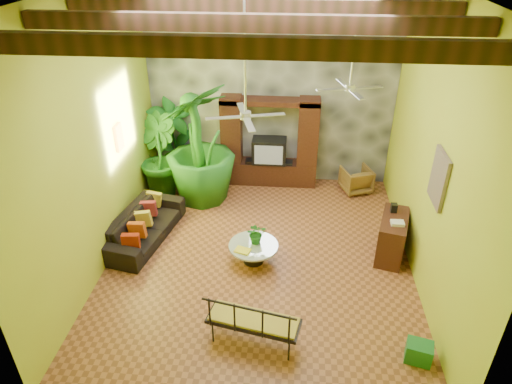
# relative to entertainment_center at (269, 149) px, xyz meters

# --- Properties ---
(ground) EXTENTS (7.00, 7.00, 0.00)m
(ground) POSITION_rel_entertainment_center_xyz_m (0.00, -3.14, -0.97)
(ground) COLOR brown
(ground) RESTS_ON ground
(back_wall) EXTENTS (6.00, 0.02, 5.00)m
(back_wall) POSITION_rel_entertainment_center_xyz_m (0.00, 0.36, 1.53)
(back_wall) COLOR gold
(back_wall) RESTS_ON ground
(left_wall) EXTENTS (0.02, 7.00, 5.00)m
(left_wall) POSITION_rel_entertainment_center_xyz_m (-3.00, -3.14, 1.53)
(left_wall) COLOR gold
(left_wall) RESTS_ON ground
(right_wall) EXTENTS (0.02, 7.00, 5.00)m
(right_wall) POSITION_rel_entertainment_center_xyz_m (3.00, -3.14, 1.53)
(right_wall) COLOR gold
(right_wall) RESTS_ON ground
(stone_accent_wall) EXTENTS (5.98, 0.10, 4.98)m
(stone_accent_wall) POSITION_rel_entertainment_center_xyz_m (0.00, 0.30, 1.53)
(stone_accent_wall) COLOR #3B3E43
(stone_accent_wall) RESTS_ON ground
(ceiling_beams) EXTENTS (5.95, 5.36, 0.22)m
(ceiling_beams) POSITION_rel_entertainment_center_xyz_m (0.00, -3.14, 3.81)
(ceiling_beams) COLOR #371D11
(ceiling_beams) RESTS_ON ceiling
(entertainment_center) EXTENTS (2.40, 0.55, 2.30)m
(entertainment_center) POSITION_rel_entertainment_center_xyz_m (0.00, 0.00, 0.00)
(entertainment_center) COLOR black
(entertainment_center) RESTS_ON ground
(ceiling_fan_front) EXTENTS (1.28, 1.28, 1.86)m
(ceiling_fan_front) POSITION_rel_entertainment_center_xyz_m (-0.20, -3.54, 2.44)
(ceiling_fan_front) COLOR silver
(ceiling_fan_front) RESTS_ON ceiling
(ceiling_fan_back) EXTENTS (1.28, 1.28, 1.86)m
(ceiling_fan_back) POSITION_rel_entertainment_center_xyz_m (1.60, -1.94, 2.44)
(ceiling_fan_back) COLOR silver
(ceiling_fan_back) RESTS_ON ceiling
(wall_art_mask) EXTENTS (0.06, 0.32, 0.55)m
(wall_art_mask) POSITION_rel_entertainment_center_xyz_m (-2.96, -2.14, 1.13)
(wall_art_mask) COLOR gold
(wall_art_mask) RESTS_ON left_wall
(wall_art_painting) EXTENTS (0.06, 0.70, 0.90)m
(wall_art_painting) POSITION_rel_entertainment_center_xyz_m (2.96, -3.74, 1.33)
(wall_art_painting) COLOR #245E85
(wall_art_painting) RESTS_ON right_wall
(sofa) EXTENTS (1.32, 2.39, 0.66)m
(sofa) POSITION_rel_entertainment_center_xyz_m (-2.49, -2.70, -0.63)
(sofa) COLOR black
(sofa) RESTS_ON ground
(wicker_armchair) EXTENTS (0.86, 0.87, 0.63)m
(wicker_armchair) POSITION_rel_entertainment_center_xyz_m (2.21, -0.25, -0.65)
(wicker_armchair) COLOR brown
(wicker_armchair) RESTS_ON ground
(tall_plant_a) EXTENTS (1.42, 1.31, 2.24)m
(tall_plant_a) POSITION_rel_entertainment_center_xyz_m (-2.44, 0.01, 0.15)
(tall_plant_a) COLOR #1B6820
(tall_plant_a) RESTS_ON ground
(tall_plant_b) EXTENTS (1.39, 1.43, 2.03)m
(tall_plant_b) POSITION_rel_entertainment_center_xyz_m (-2.65, -0.78, 0.05)
(tall_plant_b) COLOR #1E5C18
(tall_plant_b) RESTS_ON ground
(tall_plant_c) EXTENTS (2.22, 2.22, 2.89)m
(tall_plant_c) POSITION_rel_entertainment_center_xyz_m (-1.56, -0.93, 0.48)
(tall_plant_c) COLOR #20661A
(tall_plant_c) RESTS_ON ground
(coffee_table) EXTENTS (0.98, 0.98, 0.40)m
(coffee_table) POSITION_rel_entertainment_center_xyz_m (-0.11, -3.26, -0.71)
(coffee_table) COLOR black
(coffee_table) RESTS_ON ground
(centerpiece_plant) EXTENTS (0.45, 0.41, 0.43)m
(centerpiece_plant) POSITION_rel_entertainment_center_xyz_m (-0.05, -3.17, -0.35)
(centerpiece_plant) COLOR #1F6B1C
(centerpiece_plant) RESTS_ON coffee_table
(yellow_tray) EXTENTS (0.34, 0.29, 0.03)m
(yellow_tray) POSITION_rel_entertainment_center_xyz_m (-0.30, -3.48, -0.55)
(yellow_tray) COLOR yellow
(yellow_tray) RESTS_ON coffee_table
(iron_bench) EXTENTS (1.54, 0.83, 0.57)m
(iron_bench) POSITION_rel_entertainment_center_xyz_m (0.08, -5.38, -0.43)
(iron_bench) COLOR black
(iron_bench) RESTS_ON ground
(side_console) EXTENTS (0.76, 1.19, 0.88)m
(side_console) POSITION_rel_entertainment_center_xyz_m (2.64, -2.81, -0.52)
(side_console) COLOR #381C11
(side_console) RESTS_ON ground
(green_bin) EXTENTS (0.45, 0.38, 0.34)m
(green_bin) POSITION_rel_entertainment_center_xyz_m (2.65, -5.45, -0.79)
(green_bin) COLOR #1E732E
(green_bin) RESTS_ON ground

